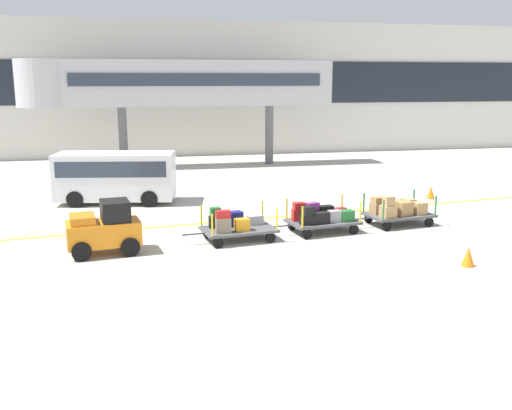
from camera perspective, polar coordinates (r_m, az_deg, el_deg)
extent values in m
plane|color=#B2ADA0|center=(15.65, 3.09, -6.59)|extent=(120.00, 120.00, 0.00)
cube|color=yellow|center=(21.97, 3.79, -1.06)|extent=(20.70, 2.98, 0.01)
cube|color=beige|center=(40.48, -6.67, 11.29)|extent=(54.37, 2.40, 8.87)
cube|color=#1E232D|center=(39.24, -6.51, 11.92)|extent=(51.65, 0.12, 2.80)
cube|color=#B7B7BC|center=(34.50, -5.85, 11.86)|extent=(15.78, 2.20, 2.60)
cylinder|color=#B7B7BC|center=(34.60, -20.23, 11.19)|extent=(3.00, 3.00, 2.60)
cube|color=#2D3847|center=(33.37, -5.63, 12.20)|extent=(14.20, 0.08, 0.70)
cylinder|color=#59595B|center=(34.45, -12.97, 6.49)|extent=(0.50, 0.50, 3.56)
cylinder|color=#59595B|center=(35.40, 1.31, 6.94)|extent=(0.50, 0.50, 3.56)
cube|color=orange|center=(17.63, -14.80, -2.69)|extent=(2.23, 1.38, 0.70)
cube|color=black|center=(17.52, -13.72, -0.54)|extent=(0.93, 1.09, 0.60)
cube|color=orange|center=(17.48, -16.76, -1.34)|extent=(0.82, 1.02, 0.24)
cylinder|color=black|center=(18.19, -17.04, -3.51)|extent=(0.58, 0.26, 0.56)
cylinder|color=black|center=(17.18, -16.83, -4.41)|extent=(0.58, 0.26, 0.56)
cylinder|color=black|center=(18.29, -12.77, -3.18)|extent=(0.58, 0.26, 0.56)
cylinder|color=black|center=(17.30, -12.31, -4.05)|extent=(0.58, 0.26, 0.56)
cube|color=#4C4C4F|center=(18.53, -1.72, -2.42)|extent=(2.47, 1.71, 0.08)
cylinder|color=gold|center=(18.74, -5.42, -1.07)|extent=(0.06, 0.06, 0.70)
cylinder|color=gold|center=(17.53, -4.35, -1.99)|extent=(0.06, 0.06, 0.70)
cylinder|color=gold|center=(19.37, 0.64, -0.58)|extent=(0.06, 0.06, 0.70)
cylinder|color=gold|center=(18.20, 2.08, -1.43)|extent=(0.06, 0.06, 0.70)
cylinder|color=black|center=(18.89, -4.78, -2.80)|extent=(0.33, 0.14, 0.32)
cylinder|color=black|center=(17.78, -3.75, -3.74)|extent=(0.33, 0.14, 0.32)
cylinder|color=black|center=(19.40, 0.15, -2.36)|extent=(0.33, 0.14, 0.32)
cylinder|color=black|center=(18.32, 1.44, -3.24)|extent=(0.33, 0.14, 0.32)
cylinder|color=#333333|center=(18.13, -6.23, -2.89)|extent=(0.70, 0.15, 0.05)
cube|color=black|center=(18.61, -4.02, -1.67)|extent=(0.42, 0.29, 0.37)
cube|color=#726651|center=(17.96, -3.26, -2.01)|extent=(0.46, 0.35, 0.47)
cube|color=navy|center=(18.78, -2.18, -1.36)|extent=(0.59, 0.46, 0.47)
cube|color=orange|center=(18.19, -1.40, -1.95)|extent=(0.48, 0.35, 0.38)
cube|color=#99999E|center=(18.96, -0.08, -1.50)|extent=(0.55, 0.33, 0.29)
cube|color=#236B2D|center=(18.53, -4.03, -0.68)|extent=(0.35, 0.29, 0.29)
cube|color=red|center=(17.88, -3.27, -0.91)|extent=(0.46, 0.25, 0.24)
cube|color=#4C4C4F|center=(19.65, 6.61, -1.65)|extent=(2.47, 1.71, 0.08)
cylinder|color=gold|center=(19.69, 3.04, -0.39)|extent=(0.06, 0.06, 0.70)
cylinder|color=gold|center=(18.54, 4.61, -1.20)|extent=(0.06, 0.06, 0.70)
cylinder|color=gold|center=(20.60, 8.47, 0.06)|extent=(0.06, 0.06, 0.70)
cylinder|color=gold|center=(19.51, 10.27, -0.69)|extent=(0.06, 0.06, 0.70)
cylinder|color=black|center=(19.86, 3.60, -2.03)|extent=(0.33, 0.14, 0.32)
cylinder|color=black|center=(18.81, 5.06, -2.87)|extent=(0.33, 0.14, 0.32)
cylinder|color=black|center=(20.60, 8.00, -1.61)|extent=(0.33, 0.14, 0.32)
cylinder|color=black|center=(19.59, 9.63, -2.39)|extent=(0.33, 0.14, 0.32)
cylinder|color=#333333|center=(19.04, 2.57, -2.09)|extent=(0.70, 0.15, 0.05)
cube|color=red|center=(19.51, 4.26, -0.99)|extent=(0.47, 0.31, 0.39)
cube|color=black|center=(18.99, 5.07, -1.49)|extent=(0.47, 0.34, 0.31)
cube|color=black|center=(19.74, 5.54, -0.95)|extent=(0.44, 0.36, 0.33)
cube|color=black|center=(19.19, 6.33, -1.28)|extent=(0.64, 0.44, 0.38)
cube|color=black|center=(19.97, 6.86, -0.67)|extent=(0.53, 0.37, 0.43)
cube|color=#99999E|center=(19.48, 7.74, -1.09)|extent=(0.42, 0.31, 0.38)
cube|color=red|center=(20.22, 8.11, -0.72)|extent=(0.59, 0.35, 0.31)
cube|color=#236B2D|center=(19.65, 8.93, -1.04)|extent=(0.50, 0.42, 0.37)
cube|color=red|center=(19.44, 4.28, -0.10)|extent=(0.40, 0.31, 0.23)
cube|color=black|center=(18.92, 5.08, -0.59)|extent=(0.43, 0.42, 0.30)
cube|color=#8C338C|center=(19.68, 5.55, -0.13)|extent=(0.51, 0.40, 0.26)
cube|color=#4C4C4F|center=(21.14, 13.90, -0.94)|extent=(2.47, 1.71, 0.08)
cylinder|color=#237033|center=(21.03, 10.58, 0.24)|extent=(0.06, 0.06, 0.70)
cylinder|color=#237033|center=(19.96, 12.46, -0.49)|extent=(0.06, 0.06, 0.70)
cylinder|color=#237033|center=(22.17, 15.30, 0.62)|extent=(0.06, 0.06, 0.70)
cylinder|color=#237033|center=(21.16, 17.30, -0.04)|extent=(0.06, 0.06, 0.70)
cylinder|color=black|center=(21.22, 11.04, -1.31)|extent=(0.33, 0.14, 0.32)
cylinder|color=black|center=(20.24, 12.78, -2.05)|extent=(0.33, 0.14, 0.32)
cylinder|color=black|center=(22.14, 14.87, -0.93)|extent=(0.33, 0.14, 0.32)
cylinder|color=black|center=(21.21, 16.70, -1.61)|extent=(0.33, 0.14, 0.32)
cylinder|color=#333333|center=(20.36, 10.39, -1.34)|extent=(0.70, 0.15, 0.05)
cube|color=#9E7A4C|center=(20.95, 11.93, -0.31)|extent=(0.54, 0.52, 0.38)
cube|color=tan|center=(20.43, 12.88, -0.64)|extent=(0.53, 0.53, 0.41)
cube|color=#9E7A4C|center=(21.34, 13.56, -0.11)|extent=(0.54, 0.56, 0.42)
cube|color=#A87F4C|center=(20.85, 14.38, -0.34)|extent=(0.65, 0.54, 0.49)
cube|color=tan|center=(21.72, 14.75, 0.03)|extent=(0.49, 0.52, 0.42)
cube|color=tan|center=(21.19, 15.80, -0.31)|extent=(0.47, 0.46, 0.43)
cube|color=#A87F4C|center=(20.89, 11.96, 0.49)|extent=(0.50, 0.42, 0.21)
cube|color=tan|center=(20.36, 12.93, 0.37)|extent=(0.38, 0.36, 0.33)
cube|color=silver|center=(24.75, -13.66, 2.82)|extent=(5.06, 2.71, 1.90)
cube|color=#2D3847|center=(24.69, -13.71, 3.74)|extent=(4.69, 2.68, 0.64)
cylinder|color=black|center=(24.40, -17.39, 0.55)|extent=(0.71, 0.35, 0.68)
cylinder|color=black|center=(23.79, -10.46, 0.62)|extent=(0.71, 0.35, 0.68)
cone|color=orange|center=(17.05, 20.19, -4.80)|extent=(0.36, 0.36, 0.55)
cone|color=orange|center=(26.16, 16.85, 1.20)|extent=(0.36, 0.36, 0.55)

